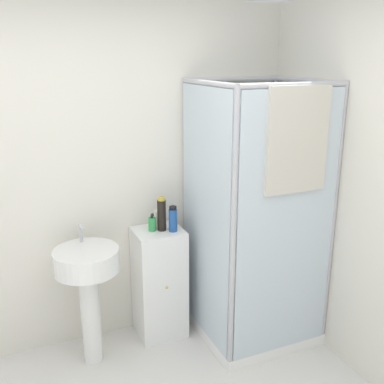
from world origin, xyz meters
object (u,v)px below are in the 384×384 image
object	(u,v)px
sink	(88,277)
lotion_bottle_white	(158,218)
soap_dispenser	(152,224)
shampoo_bottle_tall_black	(162,214)
shampoo_bottle_blue	(173,219)

from	to	relation	value
sink	lotion_bottle_white	distance (m)	0.67
soap_dispenser	sink	bearing A→B (deg)	-165.26
shampoo_bottle_tall_black	lotion_bottle_white	xyz separation A→B (m)	(-0.00, 0.07, -0.06)
soap_dispenser	shampoo_bottle_tall_black	world-z (taller)	shampoo_bottle_tall_black
sink	soap_dispenser	xyz separation A→B (m)	(0.52, 0.14, 0.27)
lotion_bottle_white	soap_dispenser	bearing A→B (deg)	-139.24
sink	shampoo_bottle_tall_black	size ratio (longest dim) A/B	3.90
soap_dispenser	shampoo_bottle_tall_black	xyz separation A→B (m)	(0.07, -0.02, 0.07)
shampoo_bottle_tall_black	shampoo_bottle_blue	distance (m)	0.09
shampoo_bottle_blue	lotion_bottle_white	distance (m)	0.15
soap_dispenser	lotion_bottle_white	world-z (taller)	lotion_bottle_white
shampoo_bottle_tall_black	lotion_bottle_white	world-z (taller)	shampoo_bottle_tall_black
shampoo_bottle_tall_black	lotion_bottle_white	distance (m)	0.09
sink	shampoo_bottle_blue	world-z (taller)	shampoo_bottle_blue
sink	lotion_bottle_white	size ratio (longest dim) A/B	6.06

